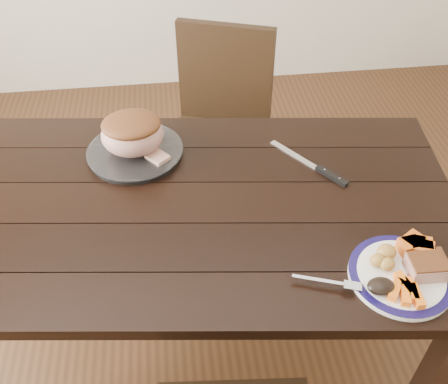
{
  "coord_description": "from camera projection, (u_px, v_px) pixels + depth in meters",
  "views": [
    {
      "loc": [
        -0.05,
        -1.1,
        1.81
      ],
      "look_at": [
        0.08,
        -0.02,
        0.8
      ],
      "focal_mm": 40.0,
      "sensor_mm": 36.0,
      "label": 1
    }
  ],
  "objects": [
    {
      "name": "ground",
      "position": [
        204.0,
        334.0,
        2.04
      ],
      "size": [
        4.0,
        4.0,
        0.0
      ],
      "primitive_type": "plane",
      "color": "#472B16",
      "rests_on": "ground"
    },
    {
      "name": "dark_mushroom",
      "position": [
        381.0,
        286.0,
        1.25
      ],
      "size": [
        0.07,
        0.05,
        0.03
      ],
      "primitive_type": "ellipsoid",
      "color": "black",
      "rests_on": "dinner_plate"
    },
    {
      "name": "dinner_plate",
      "position": [
        400.0,
        276.0,
        1.31
      ],
      "size": [
        0.27,
        0.27,
        0.02
      ],
      "primitive_type": "cylinder",
      "color": "white",
      "rests_on": "dining_table"
    },
    {
      "name": "carving_knife",
      "position": [
        322.0,
        170.0,
        1.63
      ],
      "size": [
        0.21,
        0.27,
        0.01
      ],
      "rotation": [
        0.0,
        0.0,
        -0.94
      ],
      "color": "silver",
      "rests_on": "dining_table"
    },
    {
      "name": "pumpkin_wedges",
      "position": [
        416.0,
        246.0,
        1.34
      ],
      "size": [
        0.1,
        0.09,
        0.04
      ],
      "color": "orange",
      "rests_on": "dinner_plate"
    },
    {
      "name": "dining_table",
      "position": [
        198.0,
        223.0,
        1.59
      ],
      "size": [
        1.7,
        1.08,
        0.75
      ],
      "rotation": [
        0.0,
        0.0,
        -0.12
      ],
      "color": "black",
      "rests_on": "ground"
    },
    {
      "name": "roasted_potatoes",
      "position": [
        384.0,
        257.0,
        1.31
      ],
      "size": [
        0.08,
        0.08,
        0.04
      ],
      "color": "gold",
      "rests_on": "dinner_plate"
    },
    {
      "name": "serving_platter",
      "position": [
        135.0,
        153.0,
        1.69
      ],
      "size": [
        0.31,
        0.31,
        0.02
      ],
      "primitive_type": "cylinder",
      "color": "white",
      "rests_on": "dining_table"
    },
    {
      "name": "fork",
      "position": [
        332.0,
        283.0,
        1.28
      ],
      "size": [
        0.17,
        0.07,
        0.0
      ],
      "rotation": [
        0.0,
        0.0,
        -0.33
      ],
      "color": "silver",
      "rests_on": "dinner_plate"
    },
    {
      "name": "cut_slice",
      "position": [
        158.0,
        157.0,
        1.64
      ],
      "size": [
        0.09,
        0.09,
        0.02
      ],
      "primitive_type": "cube",
      "rotation": [
        0.0,
        0.0,
        -0.87
      ],
      "color": "tan",
      "rests_on": "serving_platter"
    },
    {
      "name": "carrot_batons",
      "position": [
        407.0,
        290.0,
        1.25
      ],
      "size": [
        0.09,
        0.11,
        0.02
      ],
      "color": "orange",
      "rests_on": "dinner_plate"
    },
    {
      "name": "roast_joint",
      "position": [
        133.0,
        135.0,
        1.64
      ],
      "size": [
        0.21,
        0.18,
        0.13
      ],
      "primitive_type": "ellipsoid",
      "color": "tan",
      "rests_on": "serving_platter"
    },
    {
      "name": "chair_far",
      "position": [
        220.0,
        122.0,
        2.23
      ],
      "size": [
        0.54,
        0.55,
        0.93
      ],
      "rotation": [
        0.0,
        0.0,
        2.8
      ],
      "color": "black",
      "rests_on": "ground"
    },
    {
      "name": "pork_slice",
      "position": [
        426.0,
        267.0,
        1.29
      ],
      "size": [
        0.1,
        0.08,
        0.04
      ],
      "primitive_type": "cube",
      "rotation": [
        0.0,
        0.0,
        -0.04
      ],
      "color": "tan",
      "rests_on": "dinner_plate"
    },
    {
      "name": "plate_rim",
      "position": [
        401.0,
        274.0,
        1.3
      ],
      "size": [
        0.27,
        0.27,
        0.02
      ],
      "primitive_type": "torus",
      "color": "#120C3E",
      "rests_on": "dinner_plate"
    }
  ]
}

